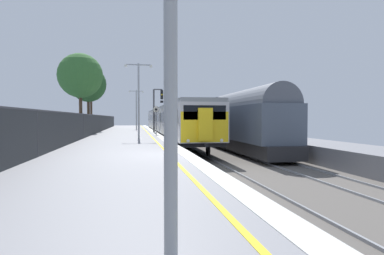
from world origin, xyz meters
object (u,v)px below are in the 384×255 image
at_px(freight_train_adjacent_track, 221,119).
at_px(signal_gantry, 157,105).
at_px(speed_limit_sign, 156,116).
at_px(platform_lamp_far, 136,106).
at_px(platform_lamp_mid, 139,94).
at_px(background_tree_centre, 88,85).
at_px(background_tree_left, 91,83).
at_px(background_tree_right, 80,77).
at_px(commuter_train_at_platform, 168,120).

bearing_deg(freight_train_adjacent_track, signal_gantry, 131.52).
height_order(speed_limit_sign, platform_lamp_far, platform_lamp_far).
height_order(platform_lamp_mid, background_tree_centre, background_tree_centre).
bearing_deg(speed_limit_sign, platform_lamp_mid, -105.75).
bearing_deg(background_tree_left, platform_lamp_mid, -75.34).
xyz_separation_m(platform_lamp_mid, background_tree_right, (-5.95, 12.42, 2.63)).
bearing_deg(platform_lamp_far, commuter_train_at_platform, -65.72).
relative_size(platform_lamp_mid, background_tree_right, 0.65).
bearing_deg(speed_limit_sign, background_tree_left, 113.52).
bearing_deg(platform_lamp_far, freight_train_adjacent_track, -64.93).
bearing_deg(platform_lamp_far, background_tree_centre, -144.83).
relative_size(platform_lamp_far, background_tree_centre, 0.68).
xyz_separation_m(commuter_train_at_platform, platform_lamp_far, (-3.51, 7.77, 1.87)).
bearing_deg(background_tree_right, platform_lamp_mid, -64.39).
bearing_deg(commuter_train_at_platform, background_tree_centre, 157.76).
bearing_deg(speed_limit_sign, background_tree_right, 139.38).
bearing_deg(background_tree_left, signal_gantry, -58.12).
distance_m(background_tree_left, background_tree_centre, 7.75).
distance_m(background_tree_centre, background_tree_right, 4.28).
distance_m(background_tree_left, background_tree_right, 11.93).
xyz_separation_m(signal_gantry, platform_lamp_far, (-2.05, 9.88, 0.23)).
distance_m(speed_limit_sign, background_tree_left, 20.68).
relative_size(commuter_train_at_platform, platform_lamp_mid, 7.16).
height_order(platform_lamp_far, background_tree_right, background_tree_right).
distance_m(freight_train_adjacent_track, background_tree_centre, 18.32).
distance_m(signal_gantry, platform_lamp_mid, 11.00).
bearing_deg(platform_lamp_mid, background_tree_centre, 108.85).
height_order(commuter_train_at_platform, background_tree_right, background_tree_right).
relative_size(signal_gantry, background_tree_left, 0.57).
bearing_deg(commuter_train_at_platform, speed_limit_sign, -104.72).
relative_size(background_tree_left, background_tree_centre, 1.06).
xyz_separation_m(platform_lamp_mid, platform_lamp_far, (0.00, 20.68, -0.11)).
bearing_deg(platform_lamp_mid, speed_limit_sign, 74.25).
bearing_deg(signal_gantry, background_tree_right, 168.60).
relative_size(commuter_train_at_platform, signal_gantry, 8.48).
bearing_deg(speed_limit_sign, commuter_train_at_platform, 75.28).
bearing_deg(signal_gantry, background_tree_left, 121.88).
height_order(freight_train_adjacent_track, background_tree_centre, background_tree_centre).
bearing_deg(commuter_train_at_platform, freight_train_adjacent_track, -64.19).
bearing_deg(background_tree_left, background_tree_right, -88.02).
height_order(signal_gantry, platform_lamp_far, platform_lamp_far).
height_order(signal_gantry, speed_limit_sign, signal_gantry).
bearing_deg(background_tree_right, freight_train_adjacent_track, -30.04).
xyz_separation_m(speed_limit_sign, background_tree_left, (-8.02, 18.44, 4.82)).
distance_m(platform_lamp_far, background_tree_centre, 7.35).
relative_size(signal_gantry, platform_lamp_mid, 0.84).
bearing_deg(commuter_train_at_platform, background_tree_left, 130.85).
relative_size(speed_limit_sign, background_tree_left, 0.32).
relative_size(commuter_train_at_platform, background_tree_right, 4.65).
height_order(commuter_train_at_platform, platform_lamp_far, platform_lamp_far).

